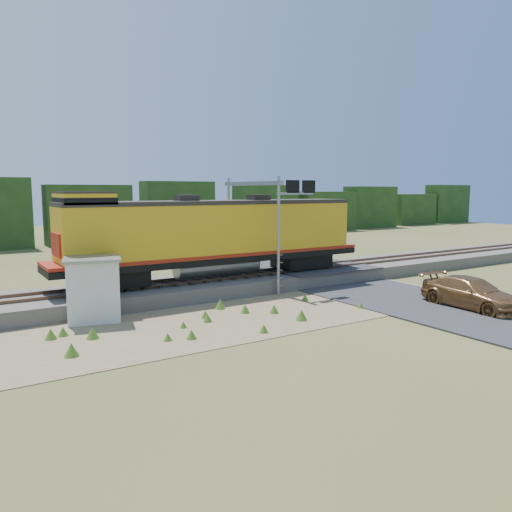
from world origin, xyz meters
TOP-DOWN VIEW (x-y plane):
  - ground at (0.00, 0.00)m, footprint 140.00×140.00m
  - ballast at (0.00, 6.00)m, footprint 70.00×5.00m
  - rails at (0.00, 6.00)m, footprint 70.00×1.54m
  - dirt_shoulder at (-2.00, 0.50)m, footprint 26.00×8.00m
  - road at (7.00, 0.74)m, footprint 7.00×66.00m
  - tree_line_north at (0.00, 38.00)m, footprint 130.00×3.00m
  - weed_clumps at (-3.50, 0.10)m, footprint 15.00×6.20m
  - locomotive at (-0.84, 6.00)m, footprint 19.10×2.91m
  - shed at (-8.42, 3.39)m, footprint 2.99×2.99m
  - signal_gantry at (2.15, 5.35)m, footprint 2.66×6.20m
  - car at (8.24, -4.62)m, footprint 2.44×5.46m

SIDE VIEW (x-z plane):
  - ground at x=0.00m, z-range 0.00..0.00m
  - weed_clumps at x=-3.50m, z-range -0.28..0.28m
  - dirt_shoulder at x=-2.00m, z-range 0.00..0.03m
  - road at x=7.00m, z-range -0.34..0.52m
  - ballast at x=0.00m, z-range 0.00..0.80m
  - car at x=8.24m, z-range 0.00..1.55m
  - rails at x=0.00m, z-range 0.80..0.96m
  - shed at x=-8.42m, z-range 0.02..2.93m
  - tree_line_north at x=0.00m, z-range -0.18..6.32m
  - locomotive at x=-0.84m, z-range 0.93..5.85m
  - signal_gantry at x=2.15m, z-range 1.70..8.42m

